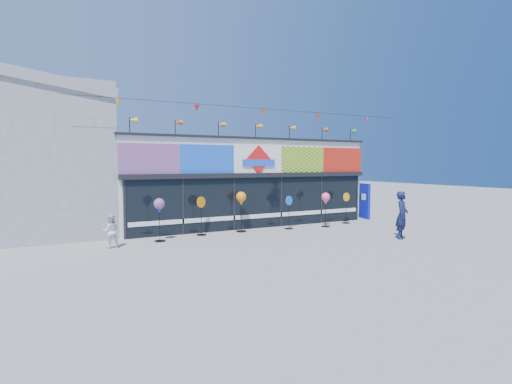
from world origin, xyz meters
TOP-DOWN VIEW (x-y plane):
  - ground at (0.00, 0.00)m, footprint 80.00×80.00m
  - kite_shop at (0.00, 5.94)m, footprint 16.00×5.70m
  - neighbour_building at (-10.00, 7.00)m, footprint 8.18×7.20m
  - blue_sign at (6.51, 3.60)m, footprint 0.35×0.94m
  - spinner_0 at (-4.72, 2.36)m, footprint 0.41×0.41m
  - spinner_1 at (-2.89, 2.89)m, footprint 0.42×0.40m
  - spinner_2 at (-1.10, 2.88)m, footprint 0.44×0.44m
  - spinner_3 at (1.11, 2.57)m, footprint 0.41×0.38m
  - spinner_4 at (2.95, 2.31)m, footprint 0.40×0.40m
  - spinner_5 at (4.52, 2.73)m, footprint 0.42×0.38m
  - adult_man at (3.73, -1.45)m, footprint 0.80×0.73m
  - child at (-6.50, 1.99)m, footprint 0.60×0.39m

SIDE VIEW (x-z plane):
  - ground at x=0.00m, z-range 0.00..0.00m
  - child at x=-6.50m, z-range 0.00..1.17m
  - spinner_3 at x=1.11m, z-range 0.04..1.52m
  - spinner_5 at x=4.52m, z-range 0.04..1.54m
  - spinner_1 at x=-2.89m, z-range 0.05..1.62m
  - adult_man at x=3.73m, z-range 0.00..1.84m
  - blue_sign at x=6.51m, z-range 0.00..1.87m
  - spinner_4 at x=2.95m, z-range 0.48..2.06m
  - spinner_0 at x=-4.72m, z-range 0.49..2.11m
  - spinner_2 at x=-1.10m, z-range 0.52..2.24m
  - kite_shop at x=0.00m, z-range -0.61..4.70m
  - neighbour_building at x=-10.00m, z-range -0.23..6.64m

